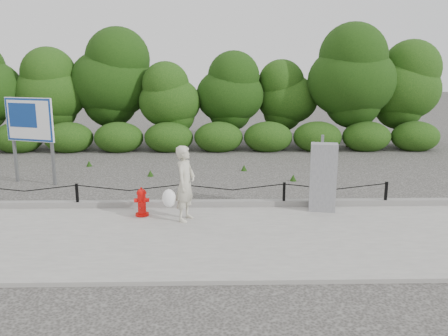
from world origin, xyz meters
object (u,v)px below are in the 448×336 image
at_px(pedestrian, 184,184).
at_px(utility_cabinet, 323,177).
at_px(advertising_sign, 30,124).
at_px(fire_hydrant, 142,202).

height_order(pedestrian, utility_cabinet, utility_cabinet).
bearing_deg(advertising_sign, fire_hydrant, -23.18).
bearing_deg(fire_hydrant, advertising_sign, 132.47).
distance_m(pedestrian, utility_cabinet, 3.27).
xyz_separation_m(utility_cabinet, advertising_sign, (-7.87, 3.00, 0.90)).
height_order(pedestrian, advertising_sign, advertising_sign).
distance_m(fire_hydrant, pedestrian, 1.17).
xyz_separation_m(fire_hydrant, pedestrian, (1.00, -0.34, 0.51)).
height_order(fire_hydrant, pedestrian, pedestrian).
height_order(fire_hydrant, utility_cabinet, utility_cabinet).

